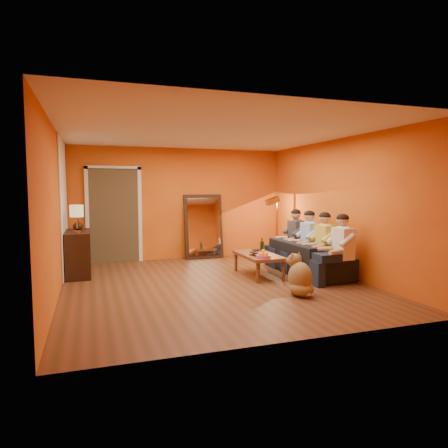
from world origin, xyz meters
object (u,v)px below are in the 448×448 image
object	(u,v)px
person_mid_left	(325,245)
coffee_table	(258,265)
laptop	(260,250)
sideboard	(78,253)
person_mid_right	(310,241)
person_far_right	(296,238)
table_lamp	(77,219)
sofa	(306,257)
floor_lamp	(277,229)
wine_bottle	(262,246)
vase	(78,225)
mirror_frame	(204,226)
tumbler	(262,250)
person_far_left	(343,249)
dog	(300,274)

from	to	relation	value
person_mid_left	coffee_table	bearing A→B (deg)	155.80
person_mid_left	laptop	size ratio (longest dim) A/B	3.80
sideboard	laptop	distance (m)	3.52
person_mid_right	person_far_right	xyz separation A→B (m)	(0.00, 0.55, 0.00)
table_lamp	sofa	world-z (taller)	table_lamp
floor_lamp	person_mid_right	bearing A→B (deg)	-86.76
sideboard	wine_bottle	world-z (taller)	sideboard
sofa	coffee_table	world-z (taller)	sofa
laptop	vase	size ratio (longest dim) A/B	1.57
mirror_frame	tumbler	bearing A→B (deg)	-74.98
table_lamp	vase	world-z (taller)	table_lamp
person_far_right	wine_bottle	distance (m)	1.26
person_far_left	table_lamp	bearing A→B (deg)	156.26
person_far_right	wine_bottle	size ratio (longest dim) A/B	3.94
person_far_left	dog	bearing A→B (deg)	-158.14
mirror_frame	person_far_left	distance (m)	3.66
coffee_table	floor_lamp	xyz separation A→B (m)	(1.06, 1.37, 0.51)
wine_bottle	tumbler	bearing A→B (deg)	67.62
person_far_left	person_mid_right	xyz separation A→B (m)	(0.00, 1.10, 0.00)
coffee_table	person_far_right	bearing A→B (deg)	27.64
wine_bottle	person_mid_right	bearing A→B (deg)	4.88
person_mid_left	person_far_right	size ratio (longest dim) A/B	1.00
mirror_frame	coffee_table	bearing A→B (deg)	-78.66
person_mid_right	tumbler	distance (m)	1.02
table_lamp	person_mid_left	size ratio (longest dim) A/B	0.42
table_lamp	person_mid_right	bearing A→B (deg)	-10.65
person_mid_left	person_mid_right	xyz separation A→B (m)	(0.00, 0.55, 0.00)
sideboard	coffee_table	xyz separation A→B (m)	(3.24, -1.16, -0.21)
tumbler	laptop	size ratio (longest dim) A/B	0.33
wine_bottle	vase	world-z (taller)	vase
person_far_left	wine_bottle	xyz separation A→B (m)	(-1.08, 1.01, -0.03)
coffee_table	dog	size ratio (longest dim) A/B	1.83
person_mid_left	person_far_left	bearing A→B (deg)	-90.00
floor_lamp	vase	xyz separation A→B (m)	(-4.30, 0.05, 0.23)
tumbler	dog	bearing A→B (deg)	-92.19
sideboard	person_far_left	xyz separation A→B (m)	(4.37, -2.22, 0.18)
person_far_right	laptop	distance (m)	1.00
dog	tumbler	distance (m)	1.61
person_far_left	floor_lamp	bearing A→B (deg)	91.74
person_mid_right	person_far_right	world-z (taller)	same
person_far_right	tumbler	distance (m)	1.12
sideboard	vase	world-z (taller)	vase
table_lamp	dog	xyz separation A→B (m)	(3.30, -2.35, -0.77)
table_lamp	laptop	world-z (taller)	table_lamp
sideboard	laptop	world-z (taller)	sideboard
laptop	person_mid_right	bearing A→B (deg)	-42.25
table_lamp	mirror_frame	bearing A→B (deg)	26.32
coffee_table	person_mid_right	size ratio (longest dim) A/B	1.00
sideboard	person_far_left	world-z (taller)	person_far_left
mirror_frame	dog	xyz separation A→B (m)	(0.51, -3.73, -0.43)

